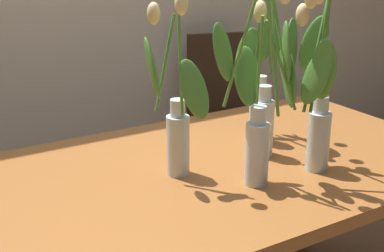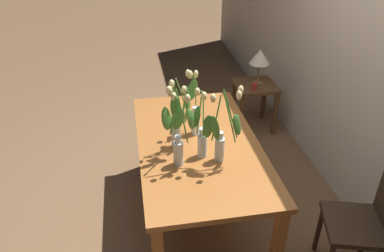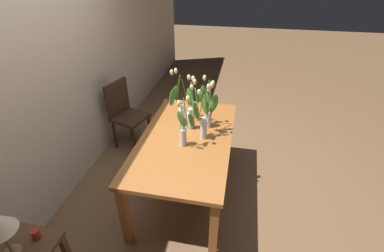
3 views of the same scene
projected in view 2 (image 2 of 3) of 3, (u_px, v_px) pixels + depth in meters
name	position (u px, v px, depth m)	size (l,w,h in m)	color
ground_plane	(198.00, 215.00, 3.22)	(18.00, 18.00, 0.00)	brown
room_wall_rear	(381.00, 54.00, 2.72)	(9.00, 0.10, 2.70)	beige
dining_table	(198.00, 152.00, 2.88)	(1.60, 0.90, 0.74)	#A3602D
tulip_vase_0	(202.00, 136.00, 2.57)	(0.14, 0.15, 0.55)	silver
tulip_vase_1	(177.00, 136.00, 2.51)	(0.20, 0.24, 0.56)	silver
tulip_vase_2	(224.00, 136.00, 2.52)	(0.16, 0.24, 0.59)	silver
tulip_vase_3	(193.00, 113.00, 2.86)	(0.17, 0.17, 0.53)	silver
tulip_vase_4	(179.00, 120.00, 2.66)	(0.25, 0.18, 0.58)	silver
dining_chair	(371.00, 218.00, 2.47)	(0.50, 0.50, 0.93)	#382619
side_table	(255.00, 94.00, 4.24)	(0.44, 0.44, 0.55)	brown
table_lamp	(260.00, 58.00, 4.03)	(0.22, 0.22, 0.40)	olive
pillar_candle	(255.00, 86.00, 4.04)	(0.06, 0.06, 0.07)	#B72D23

